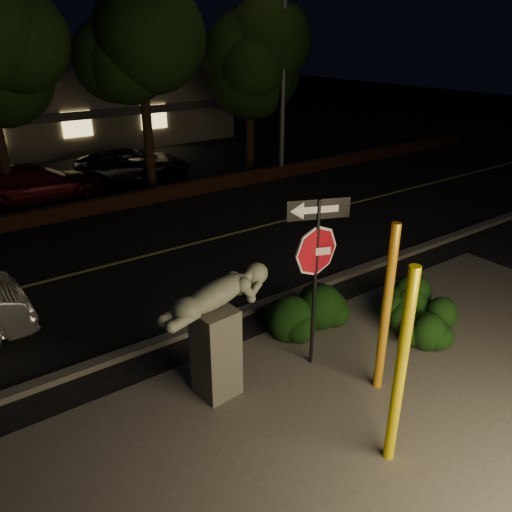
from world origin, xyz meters
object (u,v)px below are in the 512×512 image
Objects in this scene: signpost at (317,252)px; sculpture at (217,324)px; parked_car_darkred at (34,184)px; yellow_pole_left at (400,371)px; streetlight at (281,18)px; yellow_pole_right at (386,311)px; parked_car_dark at (133,165)px.

sculpture is (-1.81, 0.30, -0.92)m from signpost.
parked_car_darkred is at bearing 119.62° from signpost.
yellow_pole_left is 0.30× the size of streetlight.
yellow_pole_right reaches higher than sculpture.
yellow_pole_left reaches higher than parked_car_dark.
streetlight is at bearing 43.08° from sculpture.
streetlight reaches higher than yellow_pole_right.
streetlight is at bearing 58.22° from yellow_pole_left.
yellow_pole_left is 0.66× the size of parked_car_dark.
yellow_pole_right reaches higher than parked_car_darkred.
parked_car_darkred is at bearing 94.29° from yellow_pole_left.
yellow_pole_right is 0.95× the size of signpost.
streetlight reaches higher than yellow_pole_left.
signpost is at bearing -145.15° from streetlight.
sculpture is (-1.22, 2.66, -0.20)m from yellow_pole_left.
yellow_pole_left is 0.97× the size of signpost.
signpost is 13.08m from parked_car_darkred.
parked_car_darkred is at bearing 118.71° from parked_car_dark.
yellow_pole_left is 1.01× the size of yellow_pole_right.
streetlight is 8.13m from parked_car_dark.
parked_car_darkred is at bearing 98.96° from yellow_pole_right.
streetlight reaches higher than parked_car_dark.
signpost is 1.47× the size of sculpture.
signpost is 0.31× the size of streetlight.
parked_car_dark is at bearing 67.98° from sculpture.
yellow_pole_right is 15.09m from parked_car_dark.
yellow_pole_left is 15.82m from streetlight.
streetlight reaches higher than signpost.
signpost is 2.05m from sculpture.
yellow_pole_left reaches higher than parked_car_darkred.
yellow_pole_left is at bearing -132.29° from yellow_pole_right.
yellow_pole_right is 1.40× the size of sculpture.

